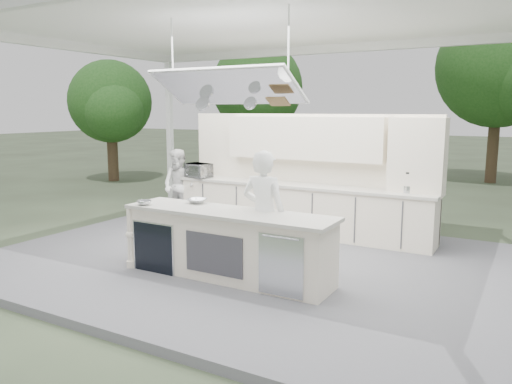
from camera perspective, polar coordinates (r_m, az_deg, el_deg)
The scene contains 12 objects.
ground at distance 8.00m, azimuth -0.84°, elevation -8.42°, with size 90.00×90.00×0.00m, color #4A593D.
stage_deck at distance 7.98m, azimuth -0.84°, elevation -8.01°, with size 8.00×6.00×0.12m, color #58585D.
tent at distance 7.71m, azimuth -0.94°, elevation 18.83°, with size 8.20×6.20×3.86m.
demo_island at distance 6.99m, azimuth -3.38°, elevation -5.96°, with size 3.10×0.79×0.95m.
back_counter at distance 9.48m, azimuth 4.98°, elevation -1.89°, with size 5.08×0.72×0.95m.
back_wall_unit at distance 9.37m, azimuth 8.09°, elevation 3.95°, with size 5.05×0.48×2.25m.
tree_cluster at distance 16.85m, azimuth 16.10°, elevation 11.87°, with size 19.55×9.40×5.85m.
head_chef at distance 6.93m, azimuth 0.90°, elevation -2.55°, with size 0.65×0.43×1.78m, color white.
sous_chef at distance 10.48m, azimuth -8.78°, elevation 0.69°, with size 0.74×0.58×1.53m, color white.
toaster_oven at distance 10.32m, azimuth -6.59°, elevation 2.47°, with size 0.52×0.36×0.29m, color silver.
bowl_large at distance 7.47m, azimuth -6.76°, elevation -1.02°, with size 0.28×0.28×0.07m, color silver.
bowl_small at distance 7.46m, azimuth -12.66°, elevation -1.21°, with size 0.21×0.21×0.07m, color #B0B3B7.
Camera 1 is at (3.86, -6.56, 2.44)m, focal length 35.00 mm.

